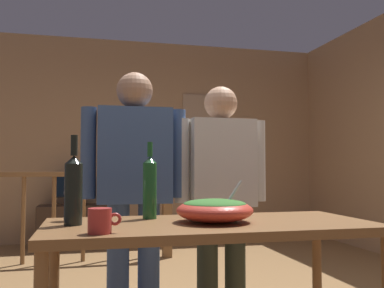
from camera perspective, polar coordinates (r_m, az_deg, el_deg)
name	(u,v)px	position (r m, az deg, el deg)	size (l,w,h in m)	color
back_wall	(145,140)	(6.14, -6.30, 0.56)	(5.17, 0.10, 2.78)	tan
framed_picture	(200,116)	(6.26, 1.05, 3.69)	(0.51, 0.03, 0.63)	tan
stair_railing	(88,206)	(4.83, -13.56, -7.96)	(2.53, 0.10, 1.00)	brown
tv_console	(74,226)	(5.78, -15.29, -10.37)	(0.90, 0.40, 0.52)	#38281E
flat_screen_tv	(75,187)	(5.71, -15.22, -5.45)	(0.53, 0.12, 0.40)	black
serving_table	(210,240)	(1.98, 2.43, -12.57)	(1.46, 0.66, 0.76)	brown
salad_bowl	(215,209)	(1.96, 3.03, -8.58)	(0.35, 0.35, 0.19)	#CC3D2D
wine_glass	(73,194)	(2.08, -15.43, -6.41)	(0.08, 0.08, 0.18)	silver
wine_bottle_dark	(73,188)	(1.92, -15.40, -5.68)	(0.08, 0.08, 0.38)	black
wine_bottle_green	(150,186)	(2.09, -5.60, -5.59)	(0.07, 0.07, 0.37)	#1E5628
mug_red	(100,221)	(1.66, -12.02, -9.90)	(0.12, 0.09, 0.09)	#B7332D
person_standing_left	(134,179)	(2.60, -7.67, -4.61)	(0.62, 0.22, 1.58)	#3D5684
person_standing_right	(221,186)	(2.71, 3.87, -5.57)	(0.59, 0.22, 1.51)	#2D3323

